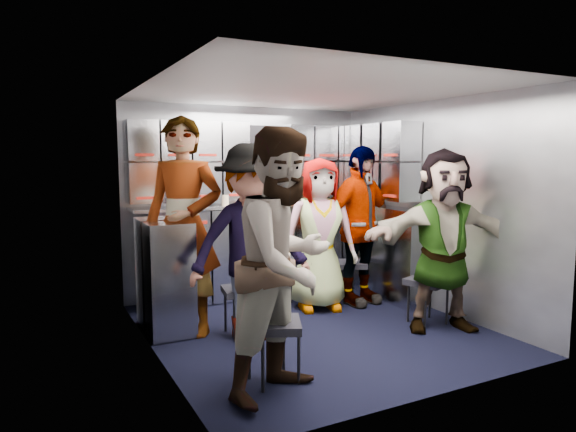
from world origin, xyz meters
name	(u,v)px	position (x,y,z in m)	size (l,w,h in m)	color
floor	(313,328)	(0.00, 0.00, 0.00)	(3.00, 3.00, 0.00)	black
wall_back	(248,200)	(0.00, 1.50, 1.05)	(2.80, 0.04, 2.10)	gray
wall_left	(153,222)	(-1.40, 0.00, 1.05)	(0.04, 3.00, 2.10)	gray
wall_right	(435,206)	(1.40, 0.00, 1.05)	(0.04, 3.00, 2.10)	gray
ceiling	(314,91)	(0.00, 0.00, 2.10)	(2.80, 3.00, 0.02)	silver
cart_bank_back	(255,251)	(0.00, 1.29, 0.49)	(2.68, 0.38, 0.99)	#A3A7B3
cart_bank_left	(165,276)	(-1.19, 0.56, 0.49)	(0.38, 0.76, 0.99)	#A3A7B3
counter	(255,205)	(0.00, 1.29, 1.01)	(2.68, 0.42, 0.03)	silver
locker_bank_back	(253,162)	(0.00, 1.35, 1.49)	(2.68, 0.28, 0.82)	#A3A7B3
locker_bank_right	(380,162)	(1.25, 0.70, 1.49)	(0.28, 1.00, 0.82)	#A3A7B3
right_cabinet	(384,252)	(1.25, 0.60, 0.50)	(0.28, 1.20, 1.00)	#A3A7B3
coffee_niche	(265,163)	(0.18, 1.41, 1.47)	(0.46, 0.16, 0.84)	black
red_latch_strip	(263,219)	(0.00, 1.09, 0.88)	(2.60, 0.02, 0.03)	maroon
jump_seat_near_left	(274,328)	(-0.79, -0.83, 0.38)	(0.47, 0.46, 0.43)	black
jump_seat_mid_left	(243,293)	(-0.60, 0.19, 0.36)	(0.40, 0.38, 0.41)	black
jump_seat_center	(310,263)	(0.37, 0.70, 0.43)	(0.52, 0.51, 0.49)	black
jump_seat_mid_right	(349,266)	(0.83, 0.66, 0.37)	(0.46, 0.45, 0.42)	black
jump_seat_near_right	(428,284)	(1.02, -0.35, 0.37)	(0.45, 0.44, 0.42)	black
attendant_standing	(184,227)	(-1.05, 0.42, 0.94)	(0.69, 0.45, 1.89)	black
attendant_arc_a	(286,263)	(-0.79, -1.01, 0.86)	(0.84, 0.65, 1.72)	black
attendant_arc_b	(251,243)	(-0.60, 0.01, 0.82)	(1.07, 0.61, 1.65)	black
attendant_arc_c	(319,234)	(0.37, 0.52, 0.77)	(0.75, 0.49, 1.53)	black
attendant_arc_d	(359,226)	(0.83, 0.48, 0.83)	(0.97, 0.40, 1.66)	black
attendant_arc_e	(444,240)	(1.02, -0.53, 0.81)	(1.50, 0.48, 1.62)	black
bottle_left	(190,195)	(-0.74, 1.24, 1.15)	(0.07, 0.07, 0.25)	white
bottle_mid	(260,194)	(0.04, 1.24, 1.14)	(0.06, 0.06, 0.22)	white
bottle_right	(282,193)	(0.31, 1.24, 1.14)	(0.07, 0.07, 0.22)	white
cup_left	(225,200)	(-0.37, 1.23, 1.09)	(0.08, 0.08, 0.11)	tan
cup_right	(314,197)	(0.71, 1.23, 1.08)	(0.08, 0.08, 0.10)	tan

